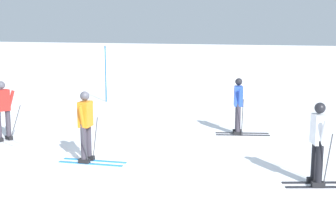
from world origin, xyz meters
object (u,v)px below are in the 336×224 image
(skier_blue, at_px, (239,104))
(trail_marker_pole, at_px, (106,74))
(skier_orange, at_px, (86,125))
(skier_red, at_px, (3,109))
(skier_white, at_px, (319,142))

(skier_blue, relative_size, trail_marker_pole, 0.71)
(skier_orange, distance_m, skier_blue, 5.04)
(skier_blue, xyz_separation_m, trail_marker_pole, (-6.89, 4.21, 0.30))
(skier_blue, distance_m, trail_marker_pole, 8.08)
(trail_marker_pole, bearing_deg, skier_red, -82.95)
(skier_orange, distance_m, trail_marker_pole, 9.52)
(skier_orange, relative_size, trail_marker_pole, 0.71)
(skier_orange, bearing_deg, skier_red, 163.49)
(skier_orange, bearing_deg, skier_white, 3.19)
(skier_white, relative_size, skier_blue, 1.00)
(skier_white, xyz_separation_m, skier_blue, (-2.59, 4.01, -0.00))
(skier_orange, xyz_separation_m, skier_blue, (2.64, 4.30, 0.00))
(skier_orange, relative_size, skier_white, 1.00)
(skier_white, xyz_separation_m, skier_red, (-8.55, 0.69, -0.00))
(skier_orange, height_order, skier_blue, same)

